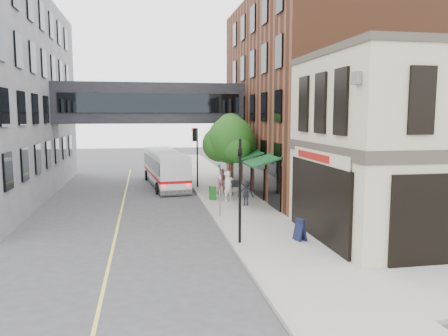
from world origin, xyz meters
name	(u,v)px	position (x,y,z in m)	size (l,w,h in m)	color
ground	(241,262)	(0.00, 0.00, 0.00)	(120.00, 120.00, 0.00)	#38383A
sidewalk_main	(225,194)	(2.00, 14.00, 0.07)	(4.00, 60.00, 0.15)	gray
corner_building	(423,146)	(8.97, 2.00, 4.21)	(10.19, 8.12, 8.45)	#BFB592
brick_building	(328,97)	(9.98, 15.00, 6.99)	(13.76, 18.00, 14.00)	#5B301C
skyway_bridge	(151,104)	(-3.00, 18.00, 6.50)	(14.00, 3.18, 3.00)	black
traffic_signal_near	(239,178)	(0.37, 2.00, 2.98)	(0.44, 0.22, 4.60)	black
traffic_signal_far	(195,145)	(0.26, 17.00, 3.34)	(0.53, 0.28, 4.50)	black
street_sign_pole	(220,184)	(0.39, 7.00, 1.93)	(0.08, 0.75, 3.00)	gray
street_tree	(230,140)	(2.19, 13.22, 3.91)	(3.80, 3.20, 5.60)	#382619
lane_marking	(121,211)	(-5.00, 10.00, 0.01)	(0.12, 40.00, 0.01)	#D8CC4C
bus	(165,167)	(-1.97, 18.89, 1.53)	(3.28, 10.32, 2.73)	silver
pedestrian_a	(229,186)	(1.69, 11.08, 1.11)	(0.70, 0.46, 1.92)	white
pedestrian_b	(223,181)	(1.80, 13.84, 1.01)	(0.84, 0.65, 1.73)	#CA8385
pedestrian_c	(246,193)	(2.45, 9.53, 0.93)	(1.00, 0.58, 1.56)	black
newspaper_box	(213,193)	(0.76, 11.75, 0.59)	(0.44, 0.39, 0.87)	#135619
sandwich_board	(300,230)	(3.08, 1.84, 0.64)	(0.35, 0.55, 0.98)	black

